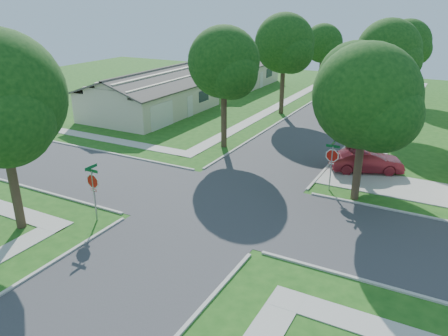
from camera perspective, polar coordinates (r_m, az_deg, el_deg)
name	(u,v)px	position (r m, az deg, el deg)	size (l,w,h in m)	color
ground	(222,204)	(24.18, -0.31, -4.70)	(100.00, 100.00, 0.00)	#1C4E15
road_ns	(222,204)	(24.18, -0.31, -4.69)	(7.00, 100.00, 0.02)	#333335
sidewalk_ne	(403,115)	(46.53, 22.32, 6.45)	(1.20, 40.00, 0.04)	#9E9B91
sidewalk_nw	(286,102)	(49.19, 8.05, 8.53)	(1.20, 40.00, 0.04)	#9E9B91
driveway	(392,185)	(28.35, 21.08, -2.13)	(8.80, 3.60, 0.05)	#9E9B91
stop_sign_sw	(93,184)	(22.56, -16.75, -1.96)	(1.05, 0.80, 2.98)	gray
stop_sign_ne	(332,158)	(25.93, 13.92, 1.33)	(1.05, 0.80, 2.98)	gray
tree_e_near	(356,83)	(29.11, 16.90, 10.54)	(4.97, 4.80, 8.28)	#38281C
tree_e_mid	(389,54)	(40.75, 20.73, 13.76)	(5.59, 5.40, 9.21)	#38281C
tree_e_far	(408,45)	(53.62, 22.86, 14.63)	(5.17, 5.00, 8.72)	#38281C
tree_w_near	(225,66)	(32.22, 0.08, 13.22)	(5.38, 5.20, 8.97)	#38281C
tree_w_mid	(285,46)	(43.06, 7.94, 15.50)	(5.80, 5.60, 9.56)	#38281C
tree_w_far	(323,45)	(55.46, 12.83, 15.38)	(4.76, 4.60, 8.04)	#38281C
tree_sw_corner	(0,102)	(22.01, -27.26, 7.62)	(6.21, 6.00, 9.55)	#38281C
tree_ne_corner	(367,101)	(24.19, 18.17, 8.29)	(5.80, 5.60, 8.66)	#38281C
house_nw_near	(152,98)	(44.08, -9.40, 9.00)	(8.42, 13.60, 4.23)	beige
house_nw_far	(231,74)	(58.24, 0.94, 12.16)	(8.42, 13.60, 4.23)	beige
car_driveway	(367,161)	(29.82, 18.12, 0.86)	(1.58, 4.53, 1.49)	#5D131A
car_curb_east	(367,90)	(53.92, 18.20, 9.66)	(1.92, 4.78, 1.63)	black
car_curb_west	(342,80)	(60.61, 15.17, 11.00)	(1.90, 4.66, 1.35)	black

